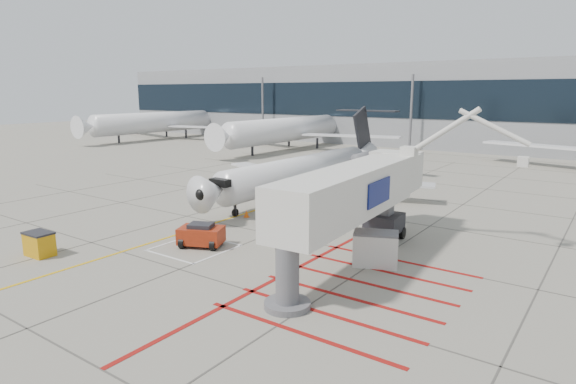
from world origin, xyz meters
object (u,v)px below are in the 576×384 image
Objects in this scene: spill_bin at (39,244)px; regional_jet at (287,157)px; pushback_tug at (201,234)px; jet_bridge at (348,202)px.

regional_jet is at bearing 78.41° from spill_bin.
pushback_tug is 1.60× the size of spill_bin.
regional_jet is 17.69× the size of spill_bin.
jet_bridge is at bearing -42.89° from regional_jet.
regional_jet is 14.07m from pushback_tug.
spill_bin is at bearing -157.92° from pushback_tug.
jet_bridge is 9.50m from pushback_tug.
pushback_tug is at bearing 43.73° from spill_bin.
spill_bin is (-3.28, -19.97, -3.07)m from regional_jet.
jet_bridge is at bearing 27.51° from spill_bin.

